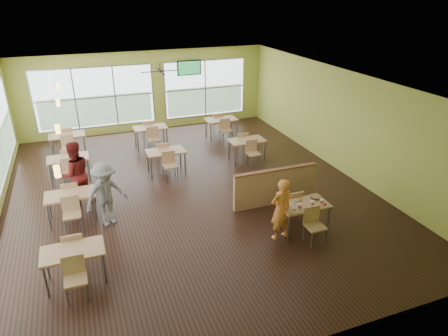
{
  "coord_description": "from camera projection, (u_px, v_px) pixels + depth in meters",
  "views": [
    {
      "loc": [
        -2.69,
        -10.08,
        5.43
      ],
      "look_at": [
        0.7,
        -1.08,
        1.08
      ],
      "focal_mm": 32.0,
      "sensor_mm": 36.0,
      "label": 1
    }
  ],
  "objects": [
    {
      "name": "cup_yellow",
      "position": [
        300.0,
        206.0,
        9.24
      ],
      "size": [
        0.1,
        0.1,
        0.36
      ],
      "color": "white",
      "rests_on": "main_table"
    },
    {
      "name": "wrapper_mid",
      "position": [
        298.0,
        200.0,
        9.59
      ],
      "size": [
        0.23,
        0.22,
        0.05
      ],
      "primitive_type": "ellipsoid",
      "rotation": [
        0.0,
        0.0,
        -0.32
      ],
      "color": "#A78950",
      "rests_on": "main_table"
    },
    {
      "name": "room",
      "position": [
        187.0,
        140.0,
        11.04
      ],
      "size": [
        12.0,
        12.04,
        3.2
      ],
      "color": "black",
      "rests_on": "ground"
    },
    {
      "name": "wrapper_right",
      "position": [
        316.0,
        208.0,
        9.26
      ],
      "size": [
        0.15,
        0.14,
        0.03
      ],
      "primitive_type": "ellipsoid",
      "rotation": [
        0.0,
        0.0,
        0.26
      ],
      "color": "#A78950",
      "rests_on": "main_table"
    },
    {
      "name": "window_bays",
      "position": [
        82.0,
        122.0,
        12.86
      ],
      "size": [
        9.24,
        10.24,
        2.38
      ],
      "color": "white",
      "rests_on": "room"
    },
    {
      "name": "tv_backwall",
      "position": [
        189.0,
        68.0,
        16.29
      ],
      "size": [
        1.0,
        0.07,
        0.6
      ],
      "color": "black",
      "rests_on": "wall_back"
    },
    {
      "name": "half_wall_divider",
      "position": [
        275.0,
        186.0,
        10.8
      ],
      "size": [
        2.4,
        0.14,
        1.04
      ],
      "color": "tan",
      "rests_on": "floor"
    },
    {
      "name": "ketchup_cup",
      "position": [
        325.0,
        204.0,
        9.42
      ],
      "size": [
        0.06,
        0.06,
        0.03
      ],
      "primitive_type": "cylinder",
      "color": "#A2000D",
      "rests_on": "main_table"
    },
    {
      "name": "man_plaid",
      "position": [
        281.0,
        209.0,
        9.2
      ],
      "size": [
        0.61,
        0.45,
        1.54
      ],
      "primitive_type": "imported",
      "rotation": [
        0.0,
        0.0,
        3.29
      ],
      "color": "#F1581A",
      "rests_on": "floor"
    },
    {
      "name": "ceiling_fan",
      "position": [
        160.0,
        71.0,
        13.04
      ],
      "size": [
        1.25,
        1.25,
        0.29
      ],
      "color": "#2D2119",
      "rests_on": "ceiling"
    },
    {
      "name": "patron_grey",
      "position": [
        106.0,
        194.0,
        9.74
      ],
      "size": [
        1.23,
        0.97,
        1.67
      ],
      "primitive_type": "imported",
      "rotation": [
        0.0,
        0.0,
        0.37
      ],
      "color": "slate",
      "rests_on": "floor"
    },
    {
      "name": "patron_maroon",
      "position": [
        75.0,
        174.0,
        10.61
      ],
      "size": [
        1.03,
        0.9,
        1.82
      ],
      "primitive_type": "imported",
      "rotation": [
        0.0,
        0.0,
        3.41
      ],
      "color": "#5D1412",
      "rests_on": "floor"
    },
    {
      "name": "dining_tables",
      "position": [
        141.0,
        155.0,
        12.56
      ],
      "size": [
        6.92,
        8.72,
        0.87
      ],
      "color": "tan",
      "rests_on": "floor"
    },
    {
      "name": "pendant_lights",
      "position": [
        58.0,
        115.0,
        10.23
      ],
      "size": [
        0.11,
        7.31,
        0.86
      ],
      "color": "#2D2119",
      "rests_on": "ceiling"
    },
    {
      "name": "cup_blue",
      "position": [
        294.0,
        209.0,
        9.13
      ],
      "size": [
        0.09,
        0.09,
        0.31
      ],
      "color": "white",
      "rests_on": "main_table"
    },
    {
      "name": "cup_red_far",
      "position": [
        321.0,
        201.0,
        9.43
      ],
      "size": [
        0.1,
        0.1,
        0.35
      ],
      "color": "white",
      "rests_on": "main_table"
    },
    {
      "name": "wrapper_left",
      "position": [
        290.0,
        213.0,
        9.04
      ],
      "size": [
        0.18,
        0.17,
        0.04
      ],
      "primitive_type": "ellipsoid",
      "rotation": [
        0.0,
        0.0,
        0.15
      ],
      "color": "#A78950",
      "rests_on": "main_table"
    },
    {
      "name": "food_basket",
      "position": [
        315.0,
        197.0,
        9.71
      ],
      "size": [
        0.27,
        0.27,
        0.06
      ],
      "color": "black",
      "rests_on": "main_table"
    },
    {
      "name": "cup_red_near",
      "position": [
        312.0,
        203.0,
        9.35
      ],
      "size": [
        0.1,
        0.1,
        0.36
      ],
      "color": "white",
      "rests_on": "main_table"
    },
    {
      "name": "main_table",
      "position": [
        303.0,
        208.0,
        9.52
      ],
      "size": [
        1.22,
        1.52,
        0.87
      ],
      "color": "tan",
      "rests_on": "floor"
    }
  ]
}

